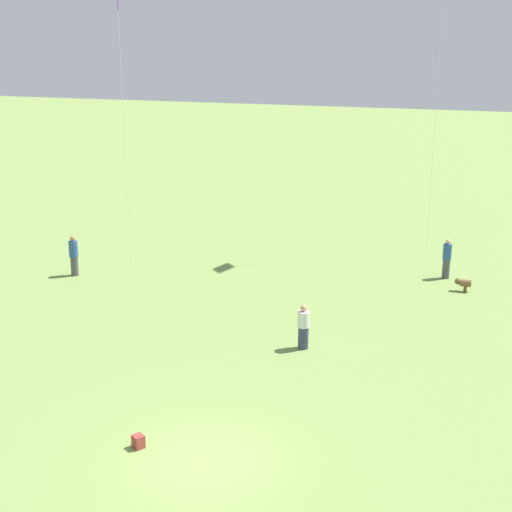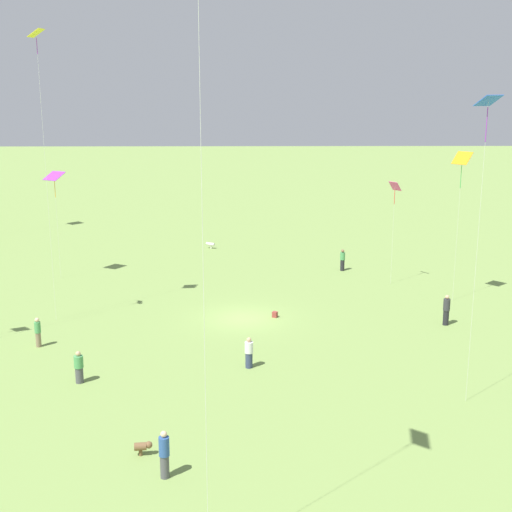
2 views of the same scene
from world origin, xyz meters
The scene contains 15 objects.
ground_plane centered at (0.00, 0.00, 0.00)m, with size 240.00×240.00×0.00m, color #7A994C.
person_1 centered at (-1.35, -12.06, 0.92)m, with size 0.55×0.55×1.86m.
person_2 centered at (-18.03, 2.81, 0.93)m, with size 0.55×0.55×1.86m.
person_3 centered at (11.29, -7.54, 0.83)m, with size 0.51×0.51×1.67m.
person_5 centered at (-9.48, 7.87, 0.78)m, with size 0.63×0.63×1.61m.
person_6 centered at (-4.64, 11.20, 0.84)m, with size 0.43×0.43×1.66m.
person_7 centered at (-7.73, -0.31, 0.79)m, with size 0.59×0.59×1.61m.
kite_1 centered at (3.55, -13.87, 9.14)m, with size 1.33×1.32×9.80m.
kite_3 centered at (-11.73, -10.16, 12.74)m, with size 1.09×1.15×13.60m.
kite_4 centered at (-0.06, 11.45, 15.74)m, with size 0.95×0.86×16.98m.
kite_7 centered at (7.65, -10.55, 6.79)m, with size 0.94×0.88×7.37m.
kite_8 centered at (9.54, 13.58, 7.41)m, with size 1.56×1.60×7.83m.
dog_0 centered at (-16.41, 3.83, 0.38)m, with size 0.36×0.71×0.57m.
dog_1 centered at (18.90, 2.98, 0.37)m, with size 0.51×0.80×0.55m.
picnic_bag_0 centered at (0.21, -1.93, 0.18)m, with size 0.37×0.38×0.35m.
Camera 2 is at (-41.49, -0.22, 14.11)m, focal length 50.00 mm.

